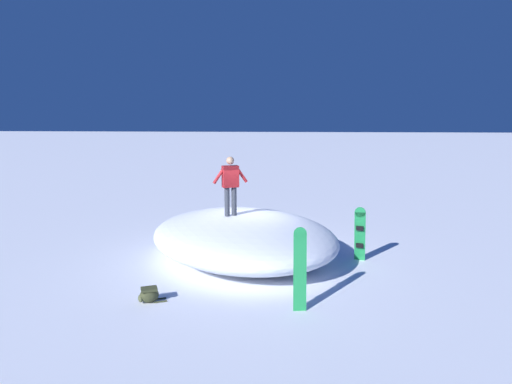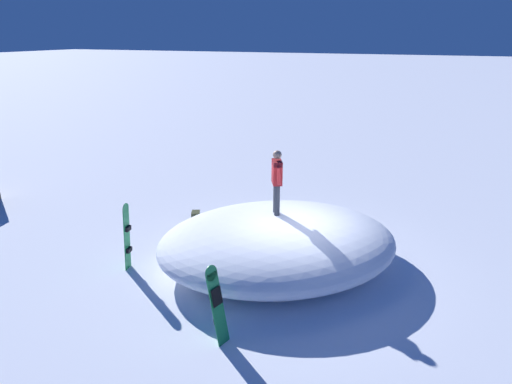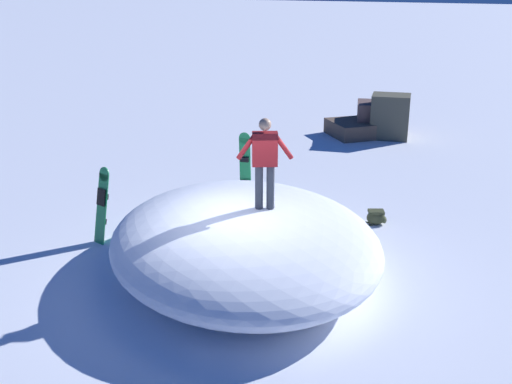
# 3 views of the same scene
# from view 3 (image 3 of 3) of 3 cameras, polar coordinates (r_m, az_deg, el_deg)

# --- Properties ---
(ground) EXTENTS (240.00, 240.00, 0.00)m
(ground) POSITION_cam_3_polar(r_m,az_deg,el_deg) (11.12, -2.93, -8.31)
(ground) COLOR white
(snow_mound) EXTENTS (7.39, 7.61, 1.24)m
(snow_mound) POSITION_cam_3_polar(r_m,az_deg,el_deg) (11.25, -1.07, -4.45)
(snow_mound) COLOR white
(snow_mound) RESTS_ON ground
(snowboarder_standing) EXTENTS (0.93, 0.52, 1.62)m
(snowboarder_standing) POSITION_cam_3_polar(r_m,az_deg,el_deg) (10.73, 0.82, 3.14)
(snowboarder_standing) COLOR #333842
(snowboarder_standing) RESTS_ON snow_mound
(snowboard_primary_upright) EXTENTS (0.37, 0.38, 1.55)m
(snowboard_primary_upright) POSITION_cam_3_polar(r_m,az_deg,el_deg) (12.84, -13.90, -1.09)
(snowboard_primary_upright) COLOR #1E8C47
(snowboard_primary_upright) RESTS_ON ground
(snowboard_secondary_upright) EXTENTS (0.28, 0.19, 1.73)m
(snowboard_secondary_upright) POSITION_cam_3_polar(r_m,az_deg,el_deg) (14.58, -1.01, 2.32)
(snowboard_secondary_upright) COLOR #1E8C47
(snowboard_secondary_upright) RESTS_ON ground
(backpack_near) EXTENTS (0.63, 0.45, 0.33)m
(backpack_near) POSITION_cam_3_polar(r_m,az_deg,el_deg) (13.77, 10.96, -2.28)
(backpack_near) COLOR #383D23
(backpack_near) RESTS_ON ground
(rock_outcrop) EXTENTS (2.93, 2.51, 1.45)m
(rock_outcrop) POSITION_cam_3_polar(r_m,az_deg,el_deg) (21.38, 10.93, 6.46)
(rock_outcrop) COLOR #504F3F
(rock_outcrop) RESTS_ON ground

